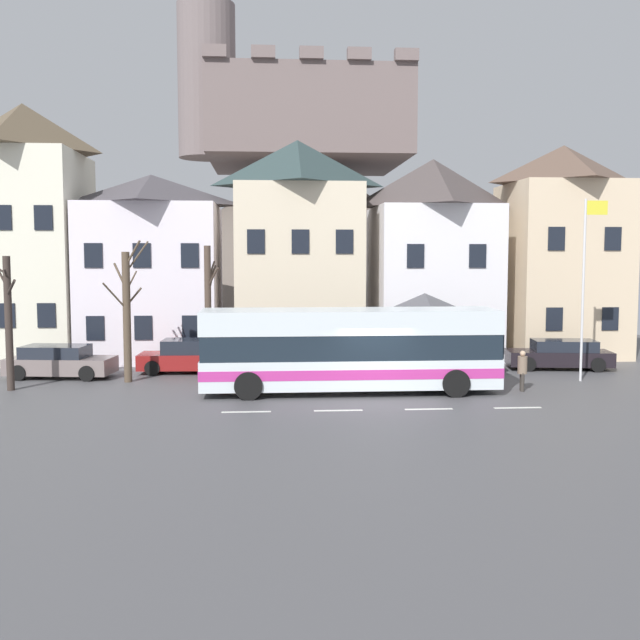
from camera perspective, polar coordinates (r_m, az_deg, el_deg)
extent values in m
cube|color=#4E4D51|center=(25.59, 4.54, -6.47)|extent=(40.00, 60.00, 0.06)
cube|color=silver|center=(24.20, -5.72, -7.06)|extent=(1.60, 0.20, 0.01)
cube|color=silver|center=(24.30, 1.43, -6.99)|extent=(1.60, 0.20, 0.01)
cube|color=silver|center=(24.77, 8.40, -6.81)|extent=(1.60, 0.20, 0.01)
cube|color=silver|center=(25.58, 15.01, -6.55)|extent=(1.60, 0.20, 0.01)
cube|color=silver|center=(38.76, -21.68, 4.55)|extent=(5.32, 6.37, 10.00)
pyramid|color=brown|center=(39.24, -21.97, 13.58)|extent=(5.32, 6.37, 2.33)
cube|color=black|center=(35.81, -23.09, 0.32)|extent=(0.80, 0.06, 1.10)
cube|color=black|center=(35.27, -20.36, 0.34)|extent=(0.80, 0.06, 1.10)
cube|color=black|center=(35.75, -23.32, 7.28)|extent=(0.80, 0.06, 1.10)
cube|color=black|center=(35.21, -20.57, 7.41)|extent=(0.80, 0.06, 1.10)
cube|color=white|center=(37.37, -12.76, 2.88)|extent=(6.42, 6.27, 7.52)
pyramid|color=#494449|center=(37.49, -12.89, 9.76)|extent=(6.42, 6.27, 1.47)
cube|color=black|center=(34.79, -16.96, -0.60)|extent=(0.80, 0.06, 1.10)
cube|color=black|center=(34.38, -13.48, -0.59)|extent=(0.80, 0.06, 1.10)
cube|color=black|center=(34.09, -9.93, -0.57)|extent=(0.80, 0.06, 1.10)
cube|color=black|center=(34.64, -17.10, 4.79)|extent=(0.80, 0.06, 1.10)
cube|color=black|center=(34.22, -13.59, 4.87)|extent=(0.80, 0.06, 1.10)
cube|color=black|center=(33.94, -10.02, 4.94)|extent=(0.80, 0.06, 1.10)
cube|color=beige|center=(36.72, -1.73, 3.69)|extent=(6.06, 5.76, 8.45)
pyramid|color=#2D3E3F|center=(36.99, -1.75, 12.00)|extent=(6.06, 5.76, 2.24)
cube|color=black|center=(33.90, -4.92, -0.16)|extent=(0.80, 0.06, 1.10)
cube|color=black|center=(33.94, -1.51, -0.14)|extent=(0.80, 0.06, 1.10)
cube|color=black|center=(34.09, 1.88, -0.12)|extent=(0.80, 0.06, 1.10)
cube|color=black|center=(33.78, -4.97, 6.06)|extent=(0.80, 0.06, 1.10)
cube|color=black|center=(33.81, -1.53, 6.07)|extent=(0.80, 0.06, 1.10)
cube|color=black|center=(33.96, 1.90, 6.07)|extent=(0.80, 0.06, 1.10)
cube|color=white|center=(37.72, 8.63, 2.93)|extent=(5.84, 5.93, 7.49)
pyramid|color=#49403F|center=(37.87, 8.73, 10.40)|extent=(5.84, 5.93, 2.36)
cube|color=black|center=(34.61, 7.32, -0.47)|extent=(0.80, 0.06, 1.10)
cube|color=black|center=(35.31, 11.97, -0.43)|extent=(0.80, 0.06, 1.10)
cube|color=black|center=(34.46, 7.38, 4.93)|extent=(0.80, 0.06, 1.10)
cube|color=black|center=(35.16, 12.07, 4.86)|extent=(0.80, 0.06, 1.10)
cube|color=beige|center=(39.43, 18.09, 3.70)|extent=(5.45, 5.41, 8.68)
pyramid|color=brown|center=(39.70, 18.29, 11.34)|extent=(5.45, 5.41, 1.88)
cube|color=black|center=(36.50, 17.63, 0.07)|extent=(0.80, 0.06, 1.10)
cube|color=black|center=(37.60, 21.49, 0.09)|extent=(0.80, 0.06, 1.10)
cube|color=black|center=(36.39, 17.79, 6.00)|extent=(0.80, 0.06, 1.10)
cube|color=black|center=(37.49, 21.67, 5.85)|extent=(0.80, 0.06, 1.10)
cone|color=#5F544B|center=(58.94, -1.10, 6.48)|extent=(38.51, 38.51, 13.23)
cube|color=slate|center=(59.80, -1.11, 14.81)|extent=(14.73, 14.73, 6.23)
cylinder|color=slate|center=(56.72, -8.73, 17.70)|extent=(4.17, 4.17, 10.89)
cube|color=slate|center=(53.38, -8.15, 19.84)|extent=(1.64, 0.70, 0.81)
cube|color=slate|center=(53.28, -4.41, 19.91)|extent=(1.64, 0.70, 0.81)
cube|color=slate|center=(53.37, -0.67, 19.90)|extent=(1.64, 0.70, 0.81)
cube|color=slate|center=(53.66, 3.04, 19.81)|extent=(1.64, 0.70, 0.81)
cube|color=slate|center=(54.15, 6.69, 19.64)|extent=(1.64, 0.70, 0.81)
cube|color=silver|center=(27.40, 2.27, -3.96)|extent=(10.87, 2.58, 1.08)
cube|color=#BF338C|center=(27.39, 2.28, -3.85)|extent=(10.89, 2.60, 0.36)
cube|color=#19232D|center=(27.26, 2.28, -1.91)|extent=(10.77, 2.54, 0.91)
cube|color=silver|center=(27.17, 2.29, -0.07)|extent=(10.87, 2.58, 0.85)
cube|color=#19232D|center=(28.39, 13.29, -1.76)|extent=(0.06, 2.15, 0.87)
cylinder|color=black|center=(29.27, 9.23, -4.02)|extent=(1.00, 0.28, 1.00)
cylinder|color=black|center=(26.92, 10.44, -4.82)|extent=(1.00, 0.28, 1.00)
cylinder|color=black|center=(28.50, -5.43, -4.22)|extent=(1.00, 0.28, 1.00)
cylinder|color=black|center=(26.08, -5.55, -5.08)|extent=(1.00, 0.28, 1.00)
cylinder|color=#473D33|center=(32.96, 4.63, -1.74)|extent=(0.14, 0.14, 2.40)
cylinder|color=#473D33|center=(33.62, 10.20, -1.67)|extent=(0.14, 0.14, 2.40)
cylinder|color=#473D33|center=(29.73, 5.60, -2.48)|extent=(0.14, 0.14, 2.40)
cylinder|color=#473D33|center=(30.46, 11.74, -2.38)|extent=(0.14, 0.14, 2.40)
pyramid|color=#4D4C52|center=(31.49, 8.08, 1.09)|extent=(3.60, 3.60, 1.07)
cube|color=black|center=(34.69, 17.93, -2.80)|extent=(4.70, 2.33, 0.64)
cube|color=#1E232D|center=(34.67, 18.32, -1.87)|extent=(2.89, 1.87, 0.49)
cylinder|color=black|center=(33.59, 15.79, -3.30)|extent=(0.66, 0.29, 0.64)
cylinder|color=black|center=(35.17, 15.25, -2.93)|extent=(0.66, 0.29, 0.64)
cylinder|color=black|center=(34.33, 20.66, -3.26)|extent=(0.66, 0.29, 0.64)
cylinder|color=black|center=(35.88, 19.92, -2.90)|extent=(0.66, 0.29, 0.64)
cube|color=maroon|center=(32.59, -10.23, -3.11)|extent=(4.12, 1.94, 0.66)
cube|color=#1E232D|center=(32.48, -9.89, -2.01)|extent=(2.49, 1.66, 0.60)
cylinder|color=black|center=(32.00, -12.82, -3.64)|extent=(0.65, 0.22, 0.64)
cylinder|color=black|center=(33.67, -12.28, -3.21)|extent=(0.65, 0.22, 0.64)
cylinder|color=black|center=(31.61, -8.03, -3.67)|extent=(0.65, 0.22, 0.64)
cylinder|color=black|center=(33.30, -7.73, -3.23)|extent=(0.65, 0.22, 0.64)
cube|color=silver|center=(33.14, 10.21, -2.97)|extent=(4.32, 2.33, 0.66)
cube|color=#1E232D|center=(33.04, 9.87, -2.01)|extent=(2.65, 1.92, 0.46)
cylinder|color=black|center=(34.26, 12.26, -3.07)|extent=(0.66, 0.27, 0.64)
cylinder|color=black|center=(32.51, 12.81, -3.51)|extent=(0.66, 0.27, 0.64)
cylinder|color=black|center=(33.89, 7.70, -3.09)|extent=(0.66, 0.27, 0.64)
cylinder|color=black|center=(32.11, 8.01, -3.54)|extent=(0.66, 0.27, 0.64)
cube|color=slate|center=(32.52, -19.36, -3.32)|extent=(4.49, 2.33, 0.67)
cube|color=#1E232D|center=(32.53, -19.74, -2.30)|extent=(2.76, 1.89, 0.50)
cylinder|color=black|center=(32.82, -16.49, -3.51)|extent=(0.66, 0.28, 0.64)
cylinder|color=black|center=(31.24, -17.55, -3.96)|extent=(0.66, 0.28, 0.64)
cylinder|color=black|center=(33.88, -21.01, -3.38)|extent=(0.66, 0.28, 0.64)
cylinder|color=black|center=(32.36, -22.26, -3.80)|extent=(0.66, 0.28, 0.64)
cylinder|color=#38332D|center=(30.71, 9.98, -3.80)|extent=(0.13, 0.13, 0.80)
cylinder|color=#38332D|center=(30.53, 10.13, -3.85)|extent=(0.13, 0.13, 0.80)
cylinder|color=#2D382D|center=(30.53, 10.07, -2.54)|extent=(0.32, 0.32, 0.68)
sphere|color=tan|center=(30.47, 10.09, -1.70)|extent=(0.21, 0.21, 0.21)
cylinder|color=#38332D|center=(28.79, 15.29, -4.58)|extent=(0.14, 0.14, 0.71)
cylinder|color=#38332D|center=(28.58, 15.36, -4.65)|extent=(0.14, 0.14, 0.71)
cylinder|color=#7F6B56|center=(28.59, 15.36, -3.37)|extent=(0.35, 0.35, 0.66)
sphere|color=#D1AD89|center=(28.53, 15.38, -2.51)|extent=(0.21, 0.21, 0.21)
cylinder|color=#2D2D38|center=(30.11, 11.62, -4.05)|extent=(0.14, 0.14, 0.75)
cylinder|color=#2D2D38|center=(29.99, 11.31, -4.08)|extent=(0.14, 0.14, 0.75)
cylinder|color=#512323|center=(29.95, 11.48, -2.85)|extent=(0.32, 0.32, 0.65)
sphere|color=#9E7A60|center=(29.90, 11.50, -2.02)|extent=(0.22, 0.22, 0.22)
cube|color=#473828|center=(34.52, 11.07, -2.77)|extent=(1.51, 0.45, 0.08)
cube|color=#473828|center=(34.70, 10.98, -2.36)|extent=(1.51, 0.06, 0.40)
cube|color=#2D2D33|center=(34.38, 9.98, -3.17)|extent=(0.08, 0.36, 0.45)
cube|color=#2D2D33|center=(34.73, 12.14, -3.12)|extent=(0.08, 0.36, 0.45)
cylinder|color=silver|center=(31.37, 19.64, 2.14)|extent=(0.10, 0.10, 7.30)
cube|color=yellow|center=(31.58, 20.57, 8.12)|extent=(0.90, 0.03, 0.56)
cylinder|color=#382D28|center=(29.89, -22.90, -0.26)|extent=(0.27, 0.27, 5.04)
cylinder|color=#382D28|center=(29.42, -23.10, 3.34)|extent=(0.25, 0.76, 0.42)
cylinder|color=#382D28|center=(29.26, -22.74, 2.32)|extent=(0.69, 1.04, 0.65)
cylinder|color=#47382D|center=(29.33, -8.63, 0.38)|extent=(0.26, 0.26, 5.44)
cylinder|color=#47382D|center=(28.89, -8.29, 3.26)|extent=(0.54, 0.77, 0.82)
cylinder|color=#47382D|center=(29.51, -8.63, 4.28)|extent=(0.11, 0.63, 0.98)
cylinder|color=#47382D|center=(29.69, -8.41, 3.73)|extent=(0.29, 0.97, 0.83)
cylinder|color=#47382D|center=(29.52, -8.44, 2.76)|extent=(0.28, 0.62, 0.93)
cylinder|color=#47382D|center=(29.56, -8.36, 3.47)|extent=(0.38, 0.74, 0.77)
cylinder|color=brown|center=(30.37, -14.68, 0.20)|extent=(0.31, 0.31, 5.20)
cylinder|color=brown|center=(30.92, -14.35, 2.93)|extent=(0.25, 1.36, 0.82)
cylinder|color=brown|center=(30.51, -13.94, 4.75)|extent=(0.88, 0.73, 1.28)
cylinder|color=brown|center=(30.53, -14.17, 1.75)|extent=(0.59, 0.63, 0.74)
cylinder|color=brown|center=(30.67, -15.17, 3.29)|extent=(0.69, 0.80, 1.06)
cylinder|color=brown|center=(30.77, -14.76, 3.38)|extent=(0.29, 1.04, 0.78)
cylinder|color=brown|center=(30.05, -14.26, 5.00)|extent=(0.73, 0.45, 1.04)
cylinder|color=brown|center=(30.02, -15.55, 1.77)|extent=(0.83, 0.82, 1.11)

